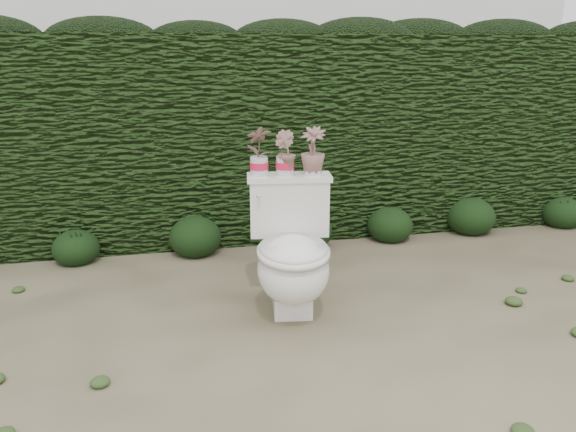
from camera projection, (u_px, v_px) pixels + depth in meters
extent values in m
plane|color=#807658|center=(326.00, 302.00, 3.45)|extent=(60.00, 60.00, 0.00)
cube|color=#254115|center=(276.00, 134.00, 4.71)|extent=(8.00, 1.00, 1.60)
cube|color=silver|center=(259.00, 14.00, 8.61)|extent=(8.00, 3.50, 4.00)
cube|color=silver|center=(292.00, 294.00, 3.32)|extent=(0.26, 0.33, 0.20)
ellipsoid|color=silver|center=(293.00, 269.00, 3.17)|extent=(0.48, 0.56, 0.39)
cube|color=silver|center=(289.00, 207.00, 3.39)|extent=(0.49, 0.23, 0.34)
cube|color=silver|center=(289.00, 177.00, 3.34)|extent=(0.52, 0.26, 0.03)
cylinder|color=silver|center=(259.00, 195.00, 3.26)|extent=(0.03, 0.06, 0.02)
sphere|color=silver|center=(259.00, 196.00, 3.23)|extent=(0.03, 0.03, 0.03)
imported|color=#2C6D22|center=(259.00, 152.00, 3.28)|extent=(0.16, 0.13, 0.28)
imported|color=#2C6D22|center=(285.00, 154.00, 3.30)|extent=(0.17, 0.17, 0.25)
imported|color=#2C6D22|center=(313.00, 152.00, 3.31)|extent=(0.20, 0.20, 0.27)
ellipsoid|color=black|center=(76.00, 244.00, 4.07)|extent=(0.33, 0.33, 0.27)
ellipsoid|color=black|center=(195.00, 233.00, 4.23)|extent=(0.39, 0.39, 0.31)
ellipsoid|color=black|center=(304.00, 226.00, 4.34)|extent=(0.43, 0.43, 0.35)
ellipsoid|color=black|center=(390.00, 222.00, 4.54)|extent=(0.37, 0.37, 0.30)
ellipsoid|color=black|center=(471.00, 213.00, 4.72)|extent=(0.41, 0.41, 0.33)
ellipsoid|color=black|center=(563.00, 210.00, 4.90)|extent=(0.35, 0.35, 0.28)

